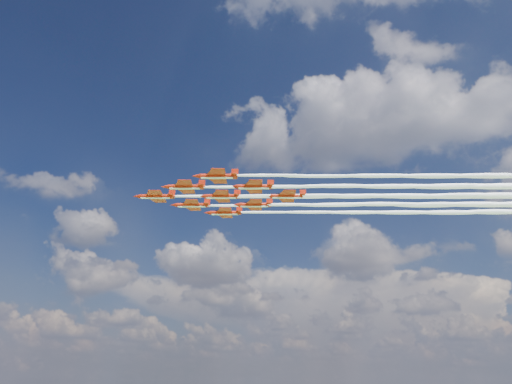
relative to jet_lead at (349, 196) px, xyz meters
The scene contains 9 objects.
jet_lead is the anchor object (origin of this frame).
jet_row2_port 11.91m from the jet_lead, 14.41° to the right, with size 107.60×51.40×2.94m.
jet_row2_starb 11.91m from the jet_lead, 62.86° to the left, with size 107.60×51.40×2.94m.
jet_row3_port 23.82m from the jet_lead, 14.41° to the right, with size 107.60×51.40×2.94m.
jet_row3_centre 18.61m from the jet_lead, 24.22° to the left, with size 107.60×51.40×2.94m.
jet_row3_starb 23.82m from the jet_lead, 62.86° to the left, with size 107.60×51.40×2.94m.
jet_row4_port 28.88m from the jet_lead, ahead, with size 107.60×51.40×2.94m.
jet_row4_starb 28.88m from the jet_lead, 39.14° to the left, with size 107.60×51.40×2.94m.
jet_tail 37.21m from the jet_lead, 24.22° to the left, with size 107.60×51.40×2.94m.
Camera 1 is at (70.33, -117.52, 30.16)m, focal length 35.00 mm.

